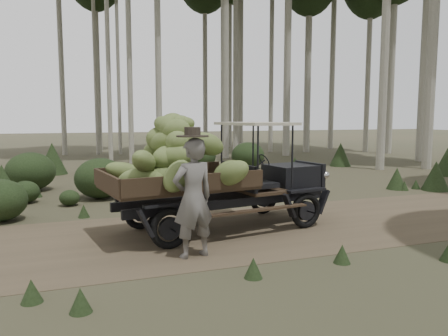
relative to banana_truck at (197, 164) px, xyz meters
The scene contains 5 objects.
ground 2.65m from the banana_truck, ahead, with size 120.00×120.00×0.00m, color #473D2B.
dirt_track 2.65m from the banana_truck, ahead, with size 70.00×4.00×0.01m, color brown.
banana_truck is the anchor object (origin of this frame).
farmer 1.50m from the banana_truck, 108.80° to the right, with size 0.80×0.62×2.12m.
undergrowth 4.55m from the banana_truck, 62.64° to the left, with size 22.87×23.29×1.35m.
Camera 1 is at (-4.63, -7.97, 2.28)m, focal length 35.00 mm.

